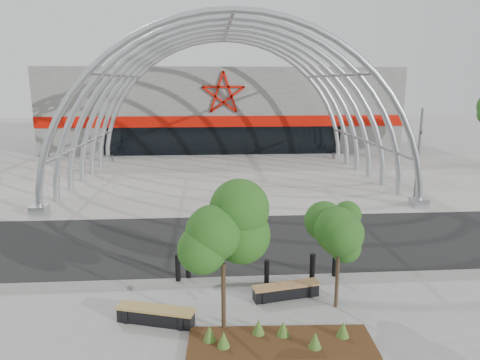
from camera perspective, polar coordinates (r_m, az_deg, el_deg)
name	(u,v)px	position (r m, az deg, el deg)	size (l,w,h in m)	color
ground	(248,279)	(15.14, 1.07, -13.08)	(140.00, 140.00, 0.00)	gray
road	(241,242)	(18.34, 0.11, -8.27)	(140.00, 7.00, 0.02)	black
forecourt	(229,179)	(29.82, -1.52, 0.11)	(60.00, 17.00, 0.04)	#A6A195
kerb	(249,281)	(14.89, 1.15, -13.30)	(60.00, 0.50, 0.12)	slate
arena_building	(221,107)	(47.09, -2.50, 9.70)	(34.00, 15.24, 8.00)	#62625D
vault_canopy	(229,179)	(29.82, -1.52, 0.10)	(20.80, 15.80, 20.36)	#A3A9AE
planting_bed	(278,340)	(11.86, 5.13, -20.46)	(4.86, 1.69, 0.51)	#351D0C
signal_pole	(418,156)	(25.03, 22.70, 3.02)	(0.24, 0.75, 5.29)	slate
street_tree_0	(223,235)	(11.21, -2.29, -7.40)	(1.68, 1.68, 3.83)	black
street_tree_1	(340,234)	(12.85, 13.14, -7.07)	(1.36, 1.36, 3.23)	#312518
bench_0	(156,316)	(12.83, -11.17, -17.32)	(2.29, 1.09, 0.47)	black
bench_1	(286,291)	(13.97, 6.15, -14.51)	(2.19, 0.87, 0.45)	black
bollard_0	(178,269)	(14.75, -8.28, -11.70)	(0.17, 0.17, 1.05)	black
bollard_1	(188,267)	(14.94, -6.92, -11.48)	(0.16, 0.16, 0.98)	black
bollard_2	(267,275)	(14.28, 3.58, -12.53)	(0.16, 0.16, 1.02)	black
bollard_3	(334,267)	(15.31, 12.45, -11.30)	(0.14, 0.14, 0.87)	black
bollard_4	(312,270)	(14.65, 9.61, -11.76)	(0.18, 0.18, 1.13)	black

